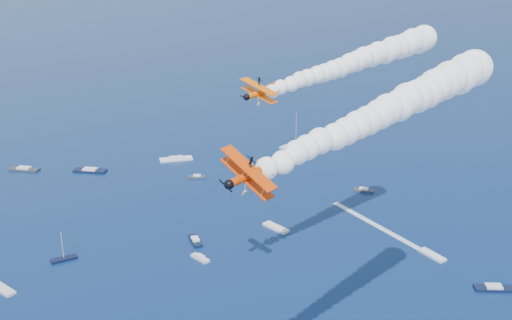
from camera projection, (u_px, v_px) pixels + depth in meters
biplane_lead at (260, 93)px, 120.98m from camera, size 10.07×11.52×7.60m
biplane_trail at (249, 175)px, 73.80m from camera, size 9.74×11.35×8.47m
smoke_trail_lead at (356, 61)px, 138.46m from camera, size 59.78×31.26×10.86m
smoke_trail_trail at (388, 109)px, 92.33m from camera, size 60.03×36.32×10.86m
spectator_boats at (98, 224)px, 190.58m from camera, size 191.58×174.23×0.70m
boat_wakes at (147, 259)px, 171.13m from camera, size 156.95×51.68×0.04m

